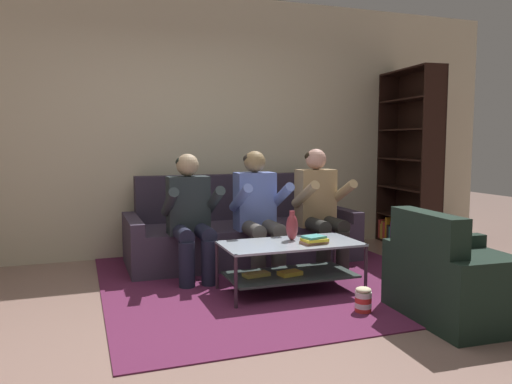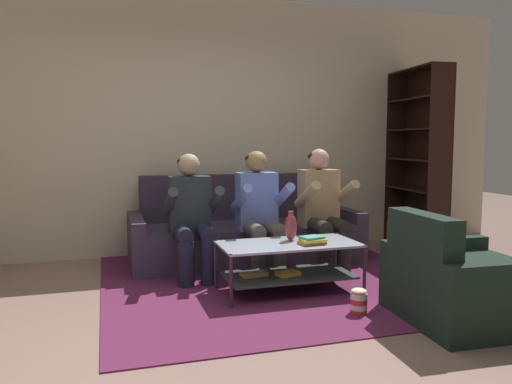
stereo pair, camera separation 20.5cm
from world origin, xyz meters
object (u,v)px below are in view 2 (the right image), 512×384
vase (291,227)px  bookshelf (418,174)px  armchair (462,285)px  couch (244,233)px  person_seated_left (191,212)px  coffee_table (288,260)px  person_seated_right (323,204)px  popcorn_tub (359,301)px  person_seated_middle (260,208)px  book_stack (312,240)px

vase → bookshelf: (2.08, 1.18, 0.34)m
vase → armchair: size_ratio=0.27×
couch → vase: size_ratio=9.44×
person_seated_left → coffee_table: 1.03m
bookshelf → armchair: (-1.19, -2.26, -0.62)m
person_seated_left → bookshelf: 2.90m
person_seated_right → popcorn_tub: person_seated_right is taller
person_seated_middle → coffee_table: (0.03, -0.68, -0.36)m
bookshelf → armchair: size_ratio=2.21×
couch → armchair: 2.43m
person_seated_middle → popcorn_tub: (0.34, -1.34, -0.54)m
bookshelf → popcorn_tub: bookshelf is taller
person_seated_left → coffee_table: (0.69, -0.68, -0.34)m
bookshelf → armchair: 2.63m
vase → popcorn_tub: size_ratio=1.30×
person_seated_left → person_seated_right: size_ratio=0.97×
coffee_table → book_stack: book_stack is taller
armchair → popcorn_tub: armchair is taller
book_stack → armchair: armchair is taller
coffee_table → person_seated_left: bearing=135.4°
armchair → person_seated_middle: bearing=120.3°
person_seated_right → coffee_table: 1.00m
person_seated_right → book_stack: 0.93m
coffee_table → armchair: size_ratio=1.21×
book_stack → bookshelf: size_ratio=0.11×
book_stack → armchair: bearing=-48.8°
couch → bookshelf: bearing=0.9°
coffee_table → popcorn_tub: 0.75m
vase → popcorn_tub: bearing=-71.6°
couch → armchair: bearing=-66.3°
vase → book_stack: size_ratio=1.06×
person_seated_left → couch: bearing=39.9°
coffee_table → popcorn_tub: coffee_table is taller
couch → person_seated_right: size_ratio=2.01×
coffee_table → vase: 0.28m
armchair → popcorn_tub: (-0.64, 0.33, -0.16)m
couch → bookshelf: bookshelf is taller
book_stack → armchair: size_ratio=0.25×
person_seated_right → book_stack: size_ratio=4.97×
couch → person_seated_middle: (-0.00, -0.55, 0.35)m
person_seated_left → vase: (0.75, -0.59, -0.08)m
person_seated_left → bookshelf: size_ratio=0.55×
book_stack → bookshelf: (1.96, 1.38, 0.43)m
book_stack → armchair: 1.19m
couch → coffee_table: couch is taller
coffee_table → armchair: armchair is taller
book_stack → bookshelf: bearing=35.1°
person_seated_middle → coffee_table: person_seated_middle is taller
person_seated_left → bookshelf: (2.83, 0.59, 0.26)m
person_seated_middle → book_stack: 0.84m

